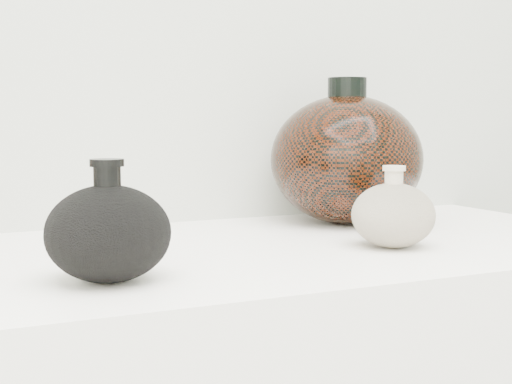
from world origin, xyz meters
name	(u,v)px	position (x,y,z in m)	size (l,w,h in m)	color
black_gourd_vase	(108,232)	(-0.15, 0.83, 0.95)	(0.16, 0.16, 0.12)	black
cream_gourd_vase	(393,215)	(0.22, 0.87, 0.94)	(0.12, 0.12, 0.10)	beige
right_round_pot	(346,159)	(0.28, 1.07, 1.00)	(0.27, 0.27, 0.23)	black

